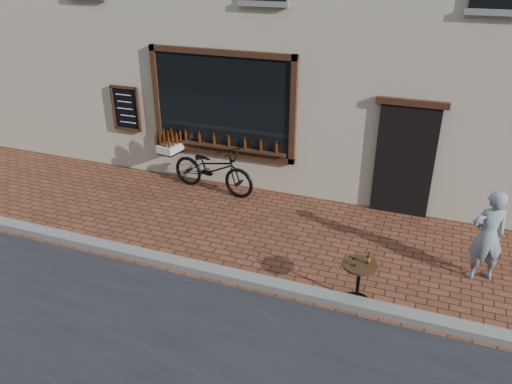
% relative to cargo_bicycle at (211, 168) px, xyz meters
% --- Properties ---
extents(ground, '(90.00, 90.00, 0.00)m').
position_rel_cargo_bicycle_xyz_m(ground, '(2.02, -3.05, -0.53)').
color(ground, '#532C1A').
rests_on(ground, ground).
extents(kerb, '(90.00, 0.25, 0.12)m').
position_rel_cargo_bicycle_xyz_m(kerb, '(2.02, -2.85, -0.47)').
color(kerb, slate).
rests_on(kerb, ground).
extents(cargo_bicycle, '(2.40, 0.96, 1.11)m').
position_rel_cargo_bicycle_xyz_m(cargo_bicycle, '(0.00, 0.00, 0.00)').
color(cargo_bicycle, black).
rests_on(cargo_bicycle, ground).
extents(bistro_table, '(0.52, 0.52, 0.88)m').
position_rel_cargo_bicycle_xyz_m(bistro_table, '(3.67, -2.70, -0.06)').
color(bistro_table, black).
rests_on(bistro_table, ground).
extents(pedestrian, '(0.66, 0.56, 1.54)m').
position_rel_cargo_bicycle_xyz_m(pedestrian, '(5.40, -1.39, 0.24)').
color(pedestrian, gray).
rests_on(pedestrian, ground).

